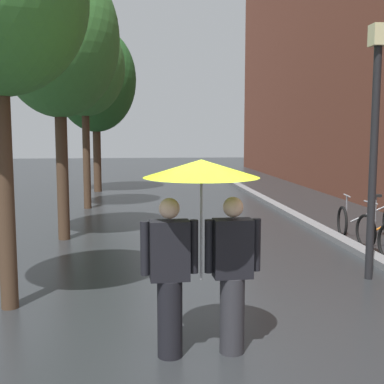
# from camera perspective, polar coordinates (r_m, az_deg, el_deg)

# --- Properties ---
(ground_plane) EXTENTS (80.00, 80.00, 0.00)m
(ground_plane) POSITION_cam_1_polar(r_m,az_deg,el_deg) (5.60, 5.02, -17.62)
(ground_plane) COLOR #26282B
(kerb_strip) EXTENTS (0.30, 36.00, 0.12)m
(kerb_strip) POSITION_cam_1_polar(r_m,az_deg,el_deg) (15.73, 9.46, -1.49)
(kerb_strip) COLOR slate
(kerb_strip) RESTS_ON ground
(street_tree_1) EXTENTS (2.53, 2.53, 5.88)m
(street_tree_1) POSITION_cam_1_polar(r_m,az_deg,el_deg) (11.22, -14.90, 16.41)
(street_tree_1) COLOR #473323
(street_tree_1) RESTS_ON ground
(street_tree_2) EXTENTS (2.39, 2.39, 5.66)m
(street_tree_2) POSITION_cam_1_polar(r_m,az_deg,el_deg) (15.58, -12.10, 13.62)
(street_tree_2) COLOR #473323
(street_tree_2) RESTS_ON ground
(street_tree_3) EXTENTS (3.08, 3.08, 6.28)m
(street_tree_3) POSITION_cam_1_polar(r_m,az_deg,el_deg) (19.92, -10.88, 12.37)
(street_tree_3) COLOR #473323
(street_tree_3) RESTS_ON ground
(parked_bicycle_3) EXTENTS (1.16, 0.83, 0.96)m
(parked_bicycle_3) POSITION_cam_1_polar(r_m,az_deg,el_deg) (11.69, 19.08, -3.08)
(parked_bicycle_3) COLOR black
(parked_bicycle_3) RESTS_ON ground
(couple_under_umbrella) EXTENTS (1.24, 1.18, 2.04)m
(couple_under_umbrella) POSITION_cam_1_polar(r_m,az_deg,el_deg) (5.13, 1.06, -3.53)
(couple_under_umbrella) COLOR black
(couple_under_umbrella) RESTS_ON ground
(street_lamp_post) EXTENTS (0.24, 0.24, 3.91)m
(street_lamp_post) POSITION_cam_1_polar(r_m,az_deg,el_deg) (8.24, 19.97, 6.40)
(street_lamp_post) COLOR black
(street_lamp_post) RESTS_ON ground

